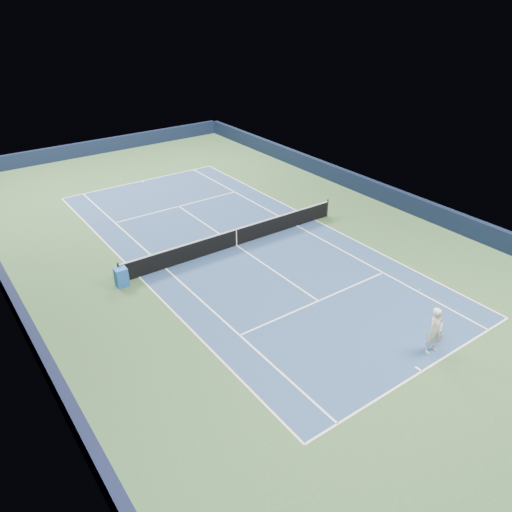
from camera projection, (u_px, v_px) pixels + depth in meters
ground at (237, 246)px, 26.16m from camera, size 40.00×40.00×0.00m
wall_far at (99, 147)px, 40.01m from camera, size 22.00×0.35×1.10m
wall_right at (379, 191)px, 31.42m from camera, size 0.35×40.00×1.10m
wall_left at (16, 305)px, 20.37m from camera, size 0.35×40.00×1.10m
court_surface at (237, 245)px, 26.16m from camera, size 10.97×23.77×0.01m
baseline_far at (142, 181)px, 34.61m from camera, size 10.97×0.08×0.00m
baseline_near at (422, 371)px, 17.70m from camera, size 10.97×0.08×0.00m
sideline_doubles_right at (315, 220)px, 28.96m from camera, size 0.08×23.77×0.00m
sideline_doubles_left at (139, 277)px, 23.35m from camera, size 0.08×23.77×0.00m
sideline_singles_right at (297, 226)px, 28.26m from camera, size 0.08×23.77×0.00m
sideline_singles_left at (166, 268)px, 24.05m from camera, size 0.08×23.77×0.00m
service_line_far at (179, 206)px, 30.71m from camera, size 8.23×0.08×0.00m
service_line_near at (318, 301)px, 21.60m from camera, size 8.23×0.08×0.00m
center_service_line at (237, 245)px, 26.15m from camera, size 0.08×12.80×0.00m
center_mark_far at (143, 182)px, 34.51m from camera, size 0.08×0.30×0.00m
center_mark_near at (419, 369)px, 17.80m from camera, size 0.08×0.30×0.00m
tennis_net at (236, 237)px, 25.92m from camera, size 12.90×0.10×1.07m
sponsor_cube at (121, 277)px, 22.52m from camera, size 0.60×0.52×0.89m
tennis_player at (435, 331)px, 18.22m from camera, size 0.84×1.27×2.19m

